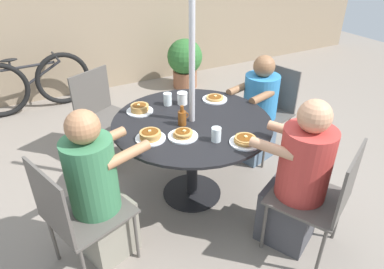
% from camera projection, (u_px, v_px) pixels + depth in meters
% --- Properties ---
extents(ground_plane, '(12.00, 12.00, 0.00)m').
position_uv_depth(ground_plane, '(192.00, 193.00, 3.12)').
color(ground_plane, gray).
extents(back_fence, '(10.00, 0.06, 1.80)m').
position_uv_depth(back_fence, '(98.00, 27.00, 4.79)').
color(back_fence, gray).
rests_on(back_fence, ground).
extents(patio_table, '(1.28, 1.28, 0.75)m').
position_uv_depth(patio_table, '(192.00, 134.00, 2.80)').
color(patio_table, black).
rests_on(patio_table, ground).
extents(umbrella_pole, '(0.05, 0.05, 2.13)m').
position_uv_depth(umbrella_pole, '(192.00, 83.00, 2.57)').
color(umbrella_pole, '#ADADB2').
rests_on(umbrella_pole, ground).
extents(patio_chair_north, '(0.59, 0.59, 0.90)m').
position_uv_depth(patio_chair_north, '(269.00, 106.00, 3.50)').
color(patio_chair_north, '#514C47').
rests_on(patio_chair_north, ground).
extents(diner_north, '(0.53, 0.44, 1.08)m').
position_uv_depth(diner_north, '(257.00, 113.00, 3.41)').
color(diner_north, slate).
rests_on(diner_north, ground).
extents(patio_chair_east, '(0.64, 0.64, 0.90)m').
position_uv_depth(patio_chair_east, '(102.00, 111.00, 3.39)').
color(patio_chair_east, '#514C47').
rests_on(patio_chair_east, ground).
extents(patio_chair_south, '(0.61, 0.61, 0.90)m').
position_uv_depth(patio_chair_south, '(75.00, 212.00, 2.17)').
color(patio_chair_south, '#514C47').
rests_on(patio_chair_south, ground).
extents(diner_south, '(0.56, 0.46, 1.18)m').
position_uv_depth(diner_south, '(99.00, 194.00, 2.27)').
color(diner_south, gray).
rests_on(diner_south, ground).
extents(patio_chair_west, '(0.64, 0.64, 0.90)m').
position_uv_depth(patio_chair_west, '(323.00, 195.00, 2.31)').
color(patio_chair_west, '#514C47').
rests_on(patio_chair_west, ground).
extents(diner_west, '(0.51, 0.57, 1.18)m').
position_uv_depth(diner_west, '(297.00, 183.00, 2.39)').
color(diner_west, '#3D3D42').
rests_on(diner_west, ground).
extents(pancake_plate_a, '(0.22, 0.22, 0.06)m').
position_uv_depth(pancake_plate_a, '(183.00, 135.00, 2.51)').
color(pancake_plate_a, white).
rests_on(pancake_plate_a, patio_table).
extents(pancake_plate_b, '(0.22, 0.22, 0.04)m').
position_uv_depth(pancake_plate_b, '(215.00, 99.00, 3.07)').
color(pancake_plate_b, white).
rests_on(pancake_plate_b, patio_table).
extents(pancake_plate_c, '(0.22, 0.22, 0.06)m').
position_uv_depth(pancake_plate_c, '(245.00, 141.00, 2.43)').
color(pancake_plate_c, white).
rests_on(pancake_plate_c, patio_table).
extents(pancake_plate_d, '(0.22, 0.22, 0.07)m').
position_uv_depth(pancake_plate_d, '(140.00, 109.00, 2.85)').
color(pancake_plate_d, white).
rests_on(pancake_plate_d, patio_table).
extents(pancake_plate_e, '(0.22, 0.22, 0.07)m').
position_uv_depth(pancake_plate_e, '(150.00, 136.00, 2.48)').
color(pancake_plate_e, white).
rests_on(pancake_plate_e, patio_table).
extents(syrup_bottle, '(0.09, 0.07, 0.16)m').
position_uv_depth(syrup_bottle, '(182.00, 118.00, 2.64)').
color(syrup_bottle, brown).
rests_on(syrup_bottle, patio_table).
extents(coffee_cup, '(0.09, 0.09, 0.11)m').
position_uv_depth(coffee_cup, '(182.00, 98.00, 2.97)').
color(coffee_cup, white).
rests_on(coffee_cup, patio_table).
extents(drinking_glass_a, '(0.07, 0.07, 0.11)m').
position_uv_depth(drinking_glass_a, '(216.00, 134.00, 2.44)').
color(drinking_glass_a, silver).
rests_on(drinking_glass_a, patio_table).
extents(drinking_glass_b, '(0.07, 0.07, 0.11)m').
position_uv_depth(drinking_glass_b, '(168.00, 99.00, 2.96)').
color(drinking_glass_b, silver).
rests_on(drinking_glass_b, patio_table).
extents(bicycle, '(1.49, 0.44, 0.73)m').
position_uv_depth(bicycle, '(33.00, 84.00, 4.41)').
color(bicycle, black).
rests_on(bicycle, ground).
extents(potted_shrub, '(0.52, 0.52, 0.73)m').
position_uv_depth(potted_shrub, '(185.00, 61.00, 5.07)').
color(potted_shrub, brown).
rests_on(potted_shrub, ground).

